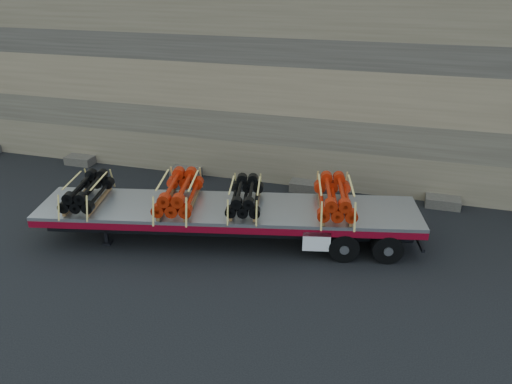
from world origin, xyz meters
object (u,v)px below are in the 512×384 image
at_px(trailer, 228,223).
at_px(bundle_midrear, 245,197).
at_px(bundle_front, 87,192).
at_px(bundle_rear, 335,198).
at_px(bundle_midfront, 179,193).

xyz_separation_m(trailer, bundle_midrear, (0.53, 0.12, 0.94)).
bearing_deg(bundle_front, bundle_rear, -0.00).
relative_size(bundle_front, bundle_midrear, 1.02).
distance_m(trailer, bundle_midfront, 1.81).
height_order(bundle_front, bundle_midrear, bundle_front).
bearing_deg(bundle_midrear, bundle_front, 180.00).
relative_size(trailer, bundle_rear, 5.15).
relative_size(bundle_midrear, bundle_rear, 0.89).
distance_m(bundle_front, bundle_midrear, 4.93).
bearing_deg(bundle_midfront, bundle_midrear, -0.00).
relative_size(trailer, bundle_midrear, 5.79).
height_order(trailer, bundle_rear, bundle_rear).
xyz_separation_m(bundle_midfront, bundle_midrear, (2.00, 0.44, -0.05)).
relative_size(bundle_midfront, bundle_midrear, 1.15).
bearing_deg(bundle_midrear, bundle_midfront, 180.00).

